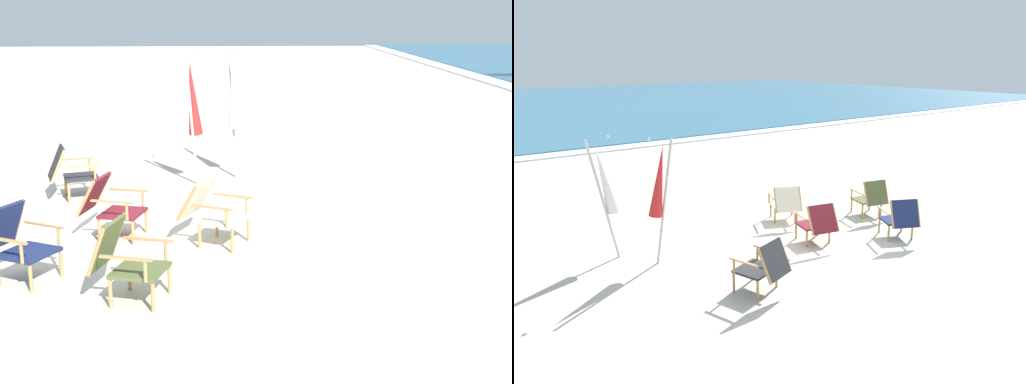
# 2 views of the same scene
# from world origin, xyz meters

# --- Properties ---
(ground_plane) EXTENTS (80.00, 80.00, 0.00)m
(ground_plane) POSITION_xyz_m (0.00, 0.00, 0.00)
(ground_plane) COLOR beige
(beach_chair_back_right) EXTENTS (0.74, 0.87, 0.78)m
(beach_chair_back_right) POSITION_xyz_m (0.48, 0.33, 0.42)
(beach_chair_back_right) COLOR maroon
(beach_chair_back_right) RESTS_ON ground
(beach_chair_far_center) EXTENTS (0.76, 0.86, 0.80)m
(beach_chair_far_center) POSITION_xyz_m (-1.36, -0.54, 0.43)
(beach_chair_far_center) COLOR #28282D
(beach_chair_far_center) RESTS_ON ground
(beach_chair_mid_center) EXTENTS (0.85, 0.94, 0.78)m
(beach_chair_mid_center) POSITION_xyz_m (0.77, 1.60, 0.42)
(beach_chair_mid_center) COLOR beige
(beach_chair_mid_center) RESTS_ON ground
(beach_chair_front_right) EXTENTS (0.83, 0.88, 0.81)m
(beach_chair_front_right) POSITION_xyz_m (1.87, -0.42, 0.43)
(beach_chair_front_right) COLOR #19234C
(beach_chair_front_right) RESTS_ON ground
(beach_chair_back_left) EXTENTS (0.73, 0.82, 0.81)m
(beach_chair_back_left) POSITION_xyz_m (2.45, 0.79, 0.43)
(beach_chair_back_left) COLOR #515B33
(beach_chair_back_left) RESTS_ON ground
(umbrella_furled_white) EXTENTS (0.51, 0.32, 2.10)m
(umbrella_furled_white) POSITION_xyz_m (-2.73, 1.92, 1.37)
(umbrella_furled_white) COLOR #B7B2A8
(umbrella_furled_white) RESTS_ON ground
(umbrella_furled_red) EXTENTS (0.47, 0.36, 2.10)m
(umbrella_furled_red) POSITION_xyz_m (-2.08, 1.27, 1.38)
(umbrella_furled_red) COLOR #B7B2A8
(umbrella_furled_red) RESTS_ON ground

